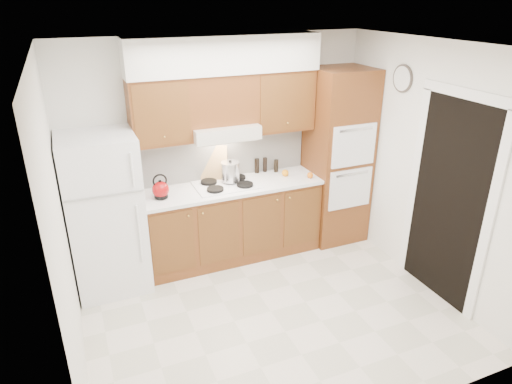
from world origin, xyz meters
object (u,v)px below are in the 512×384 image
kettle (161,190)px  stock_pot (230,172)px  fridge (105,214)px  oven_cabinet (337,157)px

kettle → stock_pot: stock_pot is taller
fridge → oven_cabinet: size_ratio=0.78×
fridge → oven_cabinet: bearing=0.7°
kettle → stock_pot: 0.86m
oven_cabinet → stock_pot: size_ratio=9.96×
oven_cabinet → stock_pot: oven_cabinet is taller
oven_cabinet → stock_pot: bearing=176.4°
oven_cabinet → kettle: size_ratio=11.93×
fridge → stock_pot: fridge is taller
oven_cabinet → kettle: oven_cabinet is taller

